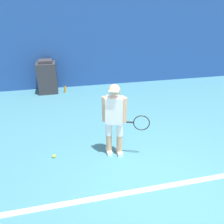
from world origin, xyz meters
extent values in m
plane|color=teal|center=(0.00, 0.00, 0.00)|extent=(24.00, 24.00, 0.00)
cube|color=#234C99|center=(0.00, 5.80, 1.57)|extent=(24.00, 0.10, 3.13)
cube|color=white|center=(0.00, -0.06, 0.01)|extent=(21.60, 0.10, 0.01)
cylinder|color=tan|center=(-0.65, 1.11, 0.23)|extent=(0.12, 0.12, 0.46)
cylinder|color=white|center=(-0.65, 1.11, 0.60)|extent=(0.14, 0.14, 0.28)
cube|color=white|center=(-0.65, 1.11, 0.04)|extent=(0.10, 0.24, 0.08)
cylinder|color=tan|center=(-0.44, 1.03, 0.23)|extent=(0.12, 0.12, 0.46)
cylinder|color=white|center=(-0.44, 1.03, 0.60)|extent=(0.14, 0.14, 0.28)
cube|color=white|center=(-0.44, 1.03, 0.04)|extent=(0.10, 0.24, 0.08)
cube|color=white|center=(-0.54, 1.07, 1.01)|extent=(0.39, 0.30, 0.54)
sphere|color=tan|center=(-0.54, 1.07, 1.42)|extent=(0.22, 0.22, 0.22)
cube|color=white|center=(-0.58, 0.98, 1.44)|extent=(0.21, 0.17, 0.02)
cylinder|color=tan|center=(-0.73, 1.14, 1.02)|extent=(0.09, 0.09, 0.51)
cylinder|color=tan|center=(-0.36, 1.00, 1.02)|extent=(0.09, 0.09, 0.51)
cylinder|color=black|center=(-0.27, 0.97, 0.77)|extent=(0.18, 0.09, 0.03)
torus|color=black|center=(-0.04, 0.89, 0.77)|extent=(0.31, 0.13, 0.33)
sphere|color=#D1E533|center=(-1.79, 1.21, 0.03)|extent=(0.07, 0.07, 0.07)
cube|color=#333338|center=(-2.01, 5.35, 0.54)|extent=(0.66, 0.71, 1.08)
cube|color=#333338|center=(-2.01, 5.35, 1.13)|extent=(0.46, 0.50, 0.10)
cylinder|color=orange|center=(-1.42, 5.15, 0.12)|extent=(0.07, 0.07, 0.25)
cylinder|color=black|center=(-1.42, 5.15, 0.26)|extent=(0.04, 0.04, 0.02)
camera|label=1|loc=(-1.44, -2.64, 2.77)|focal=35.00mm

